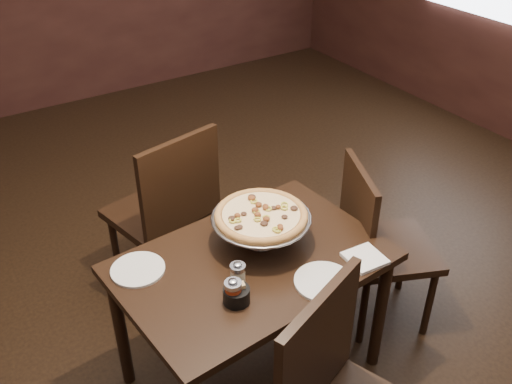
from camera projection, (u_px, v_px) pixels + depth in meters
room at (265, 86)px, 2.01m from camera, size 6.04×7.04×2.84m
dining_table at (252, 276)px, 2.39m from camera, size 1.14×0.81×0.68m
pizza_stand at (261, 216)px, 2.35m from camera, size 0.42×0.42×0.17m
parmesan_shaker at (238, 274)px, 2.18m from camera, size 0.06×0.06×0.11m
pepper_flake_shaker at (233, 292)px, 2.10m from camera, size 0.07×0.07×0.11m
packet_caddy at (236, 295)px, 2.11m from camera, size 0.10×0.10×0.08m
napkin_stack at (365, 258)px, 2.33m from camera, size 0.16×0.16×0.02m
plate_left at (138, 269)px, 2.28m from camera, size 0.22×0.22×0.01m
plate_near at (324, 282)px, 2.21m from camera, size 0.24×0.24×0.01m
serving_spatula at (281, 218)px, 2.34m from camera, size 0.15×0.15×0.02m
chair_far at (168, 209)px, 2.89m from camera, size 0.54×0.54×0.98m
chair_side at (377, 241)px, 2.75m from camera, size 0.55×0.55×0.90m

